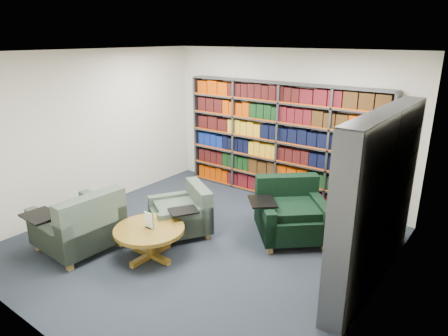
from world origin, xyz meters
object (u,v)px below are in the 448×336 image
Objects in this scene: chair_teal_left at (185,214)px; coffee_table at (149,234)px; chair_green_right at (290,214)px; chair_teal_front at (82,227)px.

coffee_table is (0.13, -0.88, 0.06)m from chair_teal_left.
chair_teal_front is (-2.19, -2.23, 0.01)m from chair_green_right.
chair_green_right reaches higher than coffee_table.
chair_teal_front reaches higher than chair_teal_left.
chair_green_right is 2.18m from coffee_table.
chair_green_right reaches higher than chair_teal_left.
chair_teal_front is at bearing -154.57° from coffee_table.
chair_teal_front is 1.04m from coffee_table.
chair_teal_front reaches higher than coffee_table.
chair_teal_front is at bearing -134.55° from chair_green_right.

